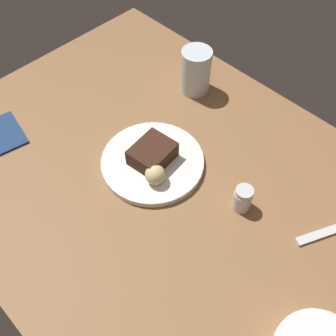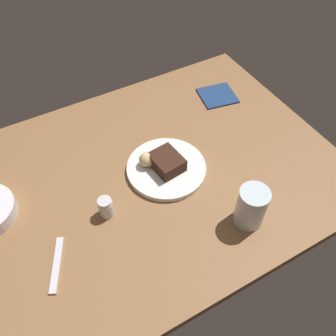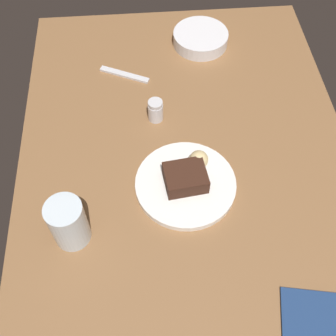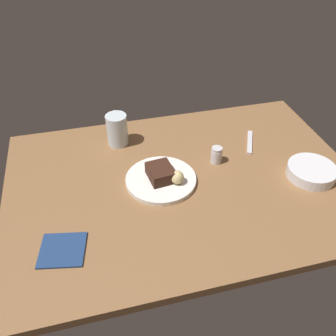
% 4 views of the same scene
% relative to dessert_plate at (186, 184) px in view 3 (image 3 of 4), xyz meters
% --- Properties ---
extents(dining_table, '(1.20, 0.84, 0.03)m').
position_rel_dessert_plate_xyz_m(dining_table, '(0.08, -0.01, -0.02)').
color(dining_table, brown).
rests_on(dining_table, ground).
extents(dessert_plate, '(0.24, 0.24, 0.02)m').
position_rel_dessert_plate_xyz_m(dessert_plate, '(0.00, 0.00, 0.00)').
color(dessert_plate, white).
rests_on(dessert_plate, dining_table).
extents(chocolate_cake_slice, '(0.09, 0.11, 0.04)m').
position_rel_dessert_plate_xyz_m(chocolate_cake_slice, '(-0.00, 0.00, 0.03)').
color(chocolate_cake_slice, '#381E14').
rests_on(chocolate_cake_slice, dessert_plate).
extents(bread_roll, '(0.05, 0.05, 0.05)m').
position_rel_dessert_plate_xyz_m(bread_roll, '(0.05, -0.04, 0.03)').
color(bread_roll, '#DBC184').
rests_on(bread_roll, dessert_plate).
extents(salt_shaker, '(0.04, 0.04, 0.06)m').
position_rel_dessert_plate_xyz_m(salt_shaker, '(0.22, 0.06, 0.02)').
color(salt_shaker, silver).
rests_on(salt_shaker, dining_table).
extents(water_glass, '(0.08, 0.08, 0.12)m').
position_rel_dessert_plate_xyz_m(water_glass, '(-0.11, 0.26, 0.05)').
color(water_glass, silver).
rests_on(water_glass, dining_table).
extents(side_bowl, '(0.17, 0.17, 0.04)m').
position_rel_dessert_plate_xyz_m(side_bowl, '(0.51, -0.10, 0.01)').
color(side_bowl, silver).
rests_on(side_bowl, dining_table).
extents(dessert_spoon, '(0.08, 0.14, 0.01)m').
position_rel_dessert_plate_xyz_m(dessert_spoon, '(0.39, 0.14, -0.00)').
color(dessert_spoon, silver).
rests_on(dessert_spoon, dining_table).
extents(folded_napkin, '(0.15, 0.14, 0.01)m').
position_rel_dessert_plate_xyz_m(folded_napkin, '(-0.34, -0.22, -0.01)').
color(folded_napkin, navy).
rests_on(folded_napkin, dining_table).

